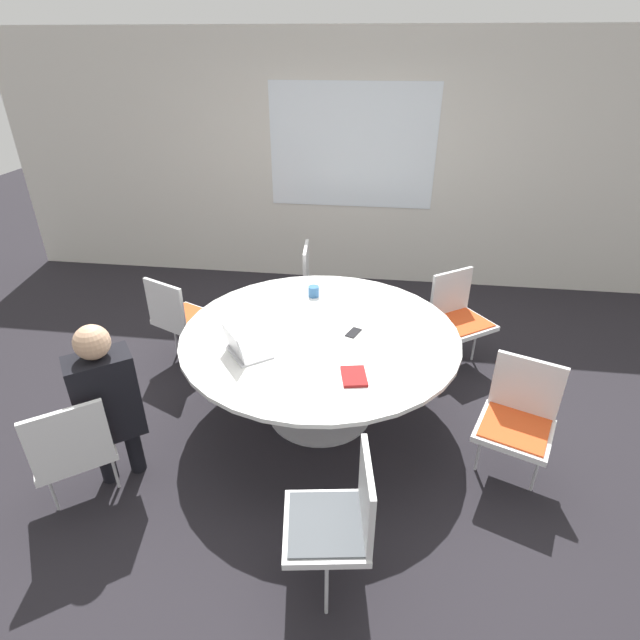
# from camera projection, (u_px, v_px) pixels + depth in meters

# --- Properties ---
(ground_plane) EXTENTS (16.00, 16.00, 0.00)m
(ground_plane) POSITION_uv_depth(u_px,v_px,m) (320.00, 412.00, 3.92)
(ground_plane) COLOR black
(wall_back) EXTENTS (8.00, 0.07, 2.70)m
(wall_back) POSITION_uv_depth(u_px,v_px,m) (352.00, 165.00, 5.52)
(wall_back) COLOR silver
(wall_back) RESTS_ON ground_plane
(conference_table) EXTENTS (1.98, 1.98, 0.73)m
(conference_table) POSITION_uv_depth(u_px,v_px,m) (320.00, 346.00, 3.62)
(conference_table) COLOR #B7B7BC
(conference_table) RESTS_ON ground_plane
(chair_0) EXTENTS (0.60, 0.60, 0.84)m
(chair_0) POSITION_uv_depth(u_px,v_px,m) (72.00, 446.00, 2.89)
(chair_0) COLOR silver
(chair_0) RESTS_ON ground_plane
(chair_1) EXTENTS (0.48, 0.50, 0.84)m
(chair_1) POSITION_uv_depth(u_px,v_px,m) (339.00, 516.00, 2.46)
(chair_1) COLOR silver
(chair_1) RESTS_ON ground_plane
(chair_2) EXTENTS (0.56, 0.55, 0.84)m
(chair_2) POSITION_uv_depth(u_px,v_px,m) (518.00, 415.00, 3.12)
(chair_2) COLOR silver
(chair_2) RESTS_ON ground_plane
(chair_3) EXTENTS (0.60, 0.60, 0.84)m
(chair_3) POSITION_uv_depth(u_px,v_px,m) (459.00, 313.00, 4.30)
(chair_3) COLOR silver
(chair_3) RESTS_ON ground_plane
(chair_4) EXTENTS (0.46, 0.48, 0.84)m
(chair_4) POSITION_uv_depth(u_px,v_px,m) (319.00, 280.00, 4.89)
(chair_4) COLOR silver
(chair_4) RESTS_ON ground_plane
(chair_5) EXTENTS (0.58, 0.57, 0.84)m
(chair_5) POSITION_uv_depth(u_px,v_px,m) (179.00, 314.00, 4.28)
(chair_5) COLOR silver
(chair_5) RESTS_ON ground_plane
(person_0) EXTENTS (0.42, 0.39, 1.19)m
(person_0) POSITION_uv_depth(u_px,v_px,m) (106.00, 398.00, 2.96)
(person_0) COLOR black
(person_0) RESTS_ON ground_plane
(laptop) EXTENTS (0.38, 0.39, 0.21)m
(laptop) POSITION_uv_depth(u_px,v_px,m) (243.00, 348.00, 3.28)
(laptop) COLOR silver
(laptop) RESTS_ON conference_table
(spiral_notebook) EXTENTS (0.19, 0.24, 0.02)m
(spiral_notebook) POSITION_uv_depth(u_px,v_px,m) (354.00, 376.00, 3.07)
(spiral_notebook) COLOR maroon
(spiral_notebook) RESTS_ON conference_table
(coffee_cup) EXTENTS (0.09, 0.09, 0.09)m
(coffee_cup) POSITION_uv_depth(u_px,v_px,m) (314.00, 291.00, 4.04)
(coffee_cup) COLOR #33669E
(coffee_cup) RESTS_ON conference_table
(cell_phone) EXTENTS (0.12, 0.16, 0.01)m
(cell_phone) POSITION_uv_depth(u_px,v_px,m) (353.00, 333.00, 3.55)
(cell_phone) COLOR black
(cell_phone) RESTS_ON conference_table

